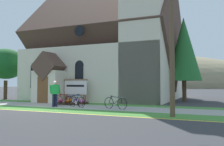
{
  "coord_description": "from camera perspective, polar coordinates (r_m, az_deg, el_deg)",
  "views": [
    {
      "loc": [
        10.48,
        -12.37,
        1.6
      ],
      "look_at": [
        3.77,
        3.04,
        2.28
      ],
      "focal_mm": 39.13,
      "sensor_mm": 36.0,
      "label": 1
    }
  ],
  "objects": [
    {
      "name": "curb_paint_stripe",
      "position": [
        15.18,
        -20.12,
        -8.22
      ],
      "size": [
        28.0,
        0.16,
        0.01
      ],
      "primitive_type": "cube",
      "color": "yellow",
      "rests_on": "ground"
    },
    {
      "name": "roadside_conifer",
      "position": [
        22.44,
        16.44,
        5.4
      ],
      "size": [
        3.01,
        3.01,
        7.4
      ],
      "color": "#4C3823",
      "rests_on": "ground"
    },
    {
      "name": "utility_pole",
      "position": [
        12.41,
        13.3,
        13.77
      ],
      "size": [
        3.12,
        0.28,
        9.09
      ],
      "color": "brown",
      "rests_on": "ground"
    },
    {
      "name": "cyclist_in_orange_jersey",
      "position": [
        16.74,
        -13.2,
        -4.27
      ],
      "size": [
        0.54,
        0.53,
        1.72
      ],
      "color": "#191E38",
      "rests_on": "ground"
    },
    {
      "name": "ground",
      "position": [
        19.5,
        -9.14,
        -7.0
      ],
      "size": [
        140.0,
        140.0,
        0.0
      ],
      "primitive_type": "plane",
      "color": "#333335"
    },
    {
      "name": "distant_hill",
      "position": [
        91.44,
        9.59,
        -3.3
      ],
      "size": [
        77.17,
        42.94,
        22.98
      ],
      "primitive_type": "ellipsoid",
      "color": "#847A5B",
      "rests_on": "ground"
    },
    {
      "name": "cyclist_in_white_jersey",
      "position": [
        17.61,
        -13.08,
        -4.26
      ],
      "size": [
        0.66,
        0.28,
        1.68
      ],
      "color": "#2D2D33",
      "rests_on": "ground"
    },
    {
      "name": "yard_deciduous_tree",
      "position": [
        26.28,
        -23.54,
        1.95
      ],
      "size": [
        3.7,
        3.7,
        4.98
      ],
      "color": "#3D2D1E",
      "rests_on": "ground"
    },
    {
      "name": "church_sign",
      "position": [
        19.71,
        -8.54,
        -3.33
      ],
      "size": [
        2.24,
        0.27,
        1.9
      ],
      "color": "#7F6047",
      "rests_on": "ground"
    },
    {
      "name": "flower_bed",
      "position": [
        19.31,
        -9.4,
        -6.8
      ],
      "size": [
        2.65,
        2.65,
        0.34
      ],
      "color": "#382319",
      "rests_on": "ground"
    },
    {
      "name": "church_lawn",
      "position": [
        19.5,
        -8.88,
        -6.99
      ],
      "size": [
        24.0,
        1.54,
        0.01
      ],
      "primitive_type": "cube",
      "color": "#427F33",
      "rests_on": "ground"
    },
    {
      "name": "bicycle_white",
      "position": [
        16.34,
        -8.26,
        -6.63
      ],
      "size": [
        1.59,
        0.65,
        0.79
      ],
      "color": "black",
      "rests_on": "ground"
    },
    {
      "name": "bicycle_orange",
      "position": [
        17.33,
        -8.72,
        -6.35
      ],
      "size": [
        1.72,
        0.26,
        0.83
      ],
      "color": "black",
      "rests_on": "ground"
    },
    {
      "name": "cyclist_in_red_jersey",
      "position": [
        17.11,
        -13.1,
        -4.19
      ],
      "size": [
        0.42,
        0.65,
        1.73
      ],
      "color": "black",
      "rests_on": "ground"
    },
    {
      "name": "bicycle_red",
      "position": [
        15.13,
        0.77,
        -6.98
      ],
      "size": [
        1.7,
        0.49,
        0.82
      ],
      "color": "black",
      "rests_on": "ground"
    },
    {
      "name": "church_building",
      "position": [
        24.66,
        -0.64,
        4.99
      ],
      "size": [
        13.81,
        12.8,
        13.14
      ],
      "color": "beige",
      "rests_on": "ground"
    },
    {
      "name": "bicycle_silver",
      "position": [
        18.09,
        -11.06,
        -6.17
      ],
      "size": [
        1.61,
        0.68,
        0.83
      ],
      "color": "black",
      "rests_on": "ground"
    },
    {
      "name": "grass_verge",
      "position": [
        15.97,
        -17.44,
        -7.95
      ],
      "size": [
        32.0,
        1.84,
        0.01
      ],
      "primitive_type": "cube",
      "color": "#427F33",
      "rests_on": "ground"
    },
    {
      "name": "sidewalk_slab",
      "position": [
        17.75,
        -12.59,
        -7.42
      ],
      "size": [
        32.0,
        2.71,
        0.01
      ],
      "primitive_type": "cube",
      "color": "#99968E",
      "rests_on": "ground"
    }
  ]
}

